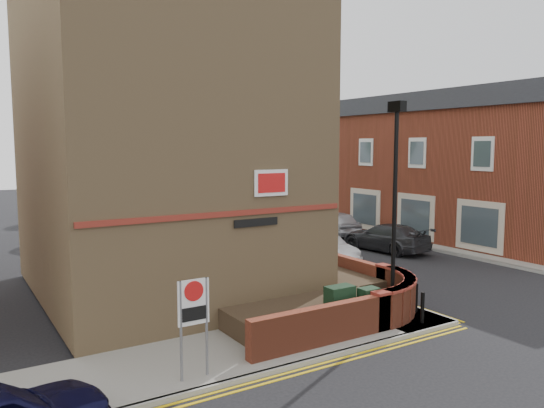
{
  "coord_description": "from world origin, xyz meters",
  "views": [
    {
      "loc": [
        -9.43,
        -9.81,
        5.16
      ],
      "look_at": [
        -0.82,
        4.0,
        3.38
      ],
      "focal_mm": 35.0,
      "sensor_mm": 36.0,
      "label": 1
    }
  ],
  "objects_px": {
    "lamppost": "(394,209)",
    "utility_cabinet_large": "(340,307)",
    "silver_car_near": "(324,248)",
    "zone_sign": "(194,310)"
  },
  "relations": [
    {
      "from": "silver_car_near",
      "to": "lamppost",
      "type": "bearing_deg",
      "value": -115.01
    },
    {
      "from": "zone_sign",
      "to": "lamppost",
      "type": "bearing_deg",
      "value": 6.07
    },
    {
      "from": "silver_car_near",
      "to": "zone_sign",
      "type": "bearing_deg",
      "value": -141.28
    },
    {
      "from": "lamppost",
      "to": "utility_cabinet_large",
      "type": "xyz_separation_m",
      "value": [
        -1.9,
        0.1,
        -2.62
      ]
    },
    {
      "from": "zone_sign",
      "to": "silver_car_near",
      "type": "height_order",
      "value": "zone_sign"
    },
    {
      "from": "utility_cabinet_large",
      "to": "silver_car_near",
      "type": "xyz_separation_m",
      "value": [
        5.27,
        7.55,
        -0.11
      ]
    },
    {
      "from": "lamppost",
      "to": "utility_cabinet_large",
      "type": "height_order",
      "value": "lamppost"
    },
    {
      "from": "lamppost",
      "to": "silver_car_near",
      "type": "distance_m",
      "value": 8.8
    },
    {
      "from": "utility_cabinet_large",
      "to": "silver_car_near",
      "type": "relative_size",
      "value": 0.32
    },
    {
      "from": "utility_cabinet_large",
      "to": "lamppost",
      "type": "bearing_deg",
      "value": -3.01
    }
  ]
}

